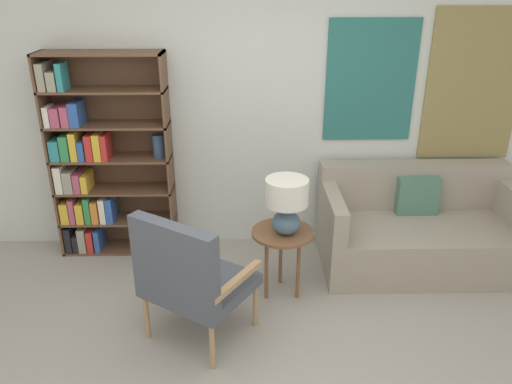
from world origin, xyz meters
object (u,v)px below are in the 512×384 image
armchair (188,274)px  table_lamp (287,201)px  side_table (282,239)px  bookshelf (98,164)px  couch (418,230)px

armchair → table_lamp: 0.92m
side_table → table_lamp: bearing=-55.4°
table_lamp → bookshelf: bearing=154.1°
bookshelf → armchair: bearing=-55.2°
couch → bookshelf: bearing=174.3°
couch → table_lamp: 1.40m
bookshelf → armchair: size_ratio=1.86×
bookshelf → side_table: 1.78m
couch → side_table: couch is taller
couch → table_lamp: table_lamp is taller
bookshelf → table_lamp: (1.60, -0.78, -0.01)m
armchair → couch: armchair is taller
armchair → side_table: (0.67, 0.57, -0.06)m
couch → side_table: bearing=-159.3°
bookshelf → couch: (2.81, -0.28, -0.53)m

